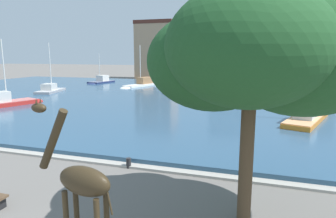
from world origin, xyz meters
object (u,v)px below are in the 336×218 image
sailboat_green (160,82)px  shade_tree (255,55)px  sailboat_navy (100,82)px  mooring_bollard (129,163)px  giraffe_statue (81,183)px  sailboat_white (141,85)px  sailboat_orange (308,117)px  sailboat_red (7,103)px  sailboat_grey (52,91)px

sailboat_green → shade_tree: bearing=-67.4°
sailboat_navy → mooring_bollard: (22.65, -36.18, -0.29)m
sailboat_navy → mooring_bollard: size_ratio=12.64×
sailboat_green → shade_tree: size_ratio=1.27×
giraffe_statue → sailboat_green: sailboat_green is taller
sailboat_white → sailboat_orange: bearing=-41.7°
sailboat_white → mooring_bollard: sailboat_white is taller
sailboat_orange → sailboat_white: bearing=138.3°
sailboat_navy → sailboat_orange: (32.37, -23.37, 0.06)m
sailboat_white → shade_tree: shade_tree is taller
shade_tree → sailboat_red: bearing=150.1°
giraffe_statue → sailboat_navy: size_ratio=0.69×
sailboat_grey → shade_tree: shade_tree is taller
sailboat_orange → sailboat_green: sailboat_green is taller
sailboat_navy → shade_tree: shade_tree is taller
sailboat_white → mooring_bollard: size_ratio=19.31×
sailboat_green → shade_tree: sailboat_green is taller
giraffe_statue → shade_tree: shade_tree is taller
giraffe_statue → sailboat_orange: (8.03, 19.22, -1.62)m
sailboat_white → mooring_bollard: (13.16, -33.18, -0.30)m
sailboat_orange → mooring_bollard: (-9.73, -12.81, -0.35)m
mooring_bollard → shade_tree: bearing=-28.5°
shade_tree → sailboat_green: bearing=112.6°
sailboat_red → sailboat_green: size_ratio=0.84×
sailboat_orange → sailboat_red: (-28.42, -1.90, 0.00)m
sailboat_red → sailboat_green: sailboat_green is taller
sailboat_navy → sailboat_red: (3.95, -25.27, 0.06)m
sailboat_orange → shade_tree: size_ratio=1.21×
shade_tree → sailboat_navy: bearing=125.8°
sailboat_green → sailboat_grey: 20.38m
sailboat_navy → sailboat_grey: sailboat_grey is taller
giraffe_statue → mooring_bollard: (-1.69, 6.41, -1.97)m
mooring_bollard → sailboat_red: bearing=149.7°
giraffe_statue → sailboat_orange: bearing=67.3°
sailboat_grey → sailboat_white: bearing=51.1°
sailboat_orange → mooring_bollard: 16.09m
sailboat_white → sailboat_grey: bearing=-128.9°
sailboat_orange → mooring_bollard: bearing=-127.2°
sailboat_green → sailboat_navy: bearing=-160.8°
sailboat_grey → sailboat_green: bearing=60.7°
sailboat_white → sailboat_red: size_ratio=1.23×
shade_tree → mooring_bollard: bearing=151.5°
sailboat_orange → sailboat_grey: sailboat_grey is taller
sailboat_red → shade_tree: size_ratio=1.07×
sailboat_navy → sailboat_orange: 39.93m
shade_tree → mooring_bollard: (-5.75, 3.12, -5.20)m
sailboat_orange → sailboat_red: 28.49m
sailboat_green → mooring_bollard: sailboat_green is taller
sailboat_white → mooring_bollard: bearing=-68.4°
sailboat_navy → sailboat_red: sailboat_red is taller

